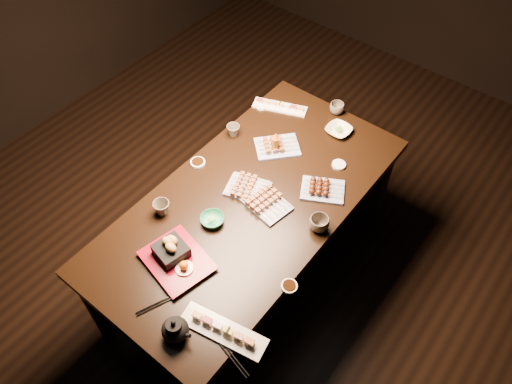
{
  "coord_description": "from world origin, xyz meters",
  "views": [
    {
      "loc": [
        1.25,
        -1.37,
        2.79
      ],
      "look_at": [
        0.23,
        -0.08,
        0.77
      ],
      "focal_mm": 35.0,
      "sensor_mm": 36.0,
      "label": 1
    }
  ],
  "objects_px": {
    "edamame_bowl_cream": "(339,130)",
    "condiment_bottle": "(275,142)",
    "teacup_far_left": "(233,131)",
    "yakitori_plate_right": "(267,201)",
    "tempura_tray": "(176,256)",
    "dining_table": "(251,240)",
    "yakitori_plate_left": "(277,144)",
    "sushi_platter_near": "(223,329)",
    "sushi_platter_far": "(280,105)",
    "teapot": "(175,328)",
    "teacup_mid_right": "(319,224)",
    "teacup_near_left": "(162,208)",
    "teacup_far_right": "(337,108)",
    "yakitori_plate_center": "(248,186)",
    "edamame_bowl_green": "(212,220)"
  },
  "relations": [
    {
      "from": "edamame_bowl_cream",
      "to": "condiment_bottle",
      "type": "relative_size",
      "value": 1.02
    },
    {
      "from": "teacup_far_left",
      "to": "yakitori_plate_right",
      "type": "bearing_deg",
      "value": -31.92
    },
    {
      "from": "tempura_tray",
      "to": "edamame_bowl_cream",
      "type": "bearing_deg",
      "value": 96.43
    },
    {
      "from": "dining_table",
      "to": "yakitori_plate_left",
      "type": "height_order",
      "value": "yakitori_plate_left"
    },
    {
      "from": "sushi_platter_near",
      "to": "edamame_bowl_cream",
      "type": "bearing_deg",
      "value": 90.38
    },
    {
      "from": "sushi_platter_far",
      "to": "teacup_far_left",
      "type": "distance_m",
      "value": 0.36
    },
    {
      "from": "sushi_platter_near",
      "to": "tempura_tray",
      "type": "distance_m",
      "value": 0.42
    },
    {
      "from": "tempura_tray",
      "to": "teapot",
      "type": "distance_m",
      "value": 0.36
    },
    {
      "from": "sushi_platter_near",
      "to": "sushi_platter_far",
      "type": "xyz_separation_m",
      "value": [
        -0.67,
        1.31,
        -0.0
      ]
    },
    {
      "from": "yakitori_plate_left",
      "to": "edamame_bowl_cream",
      "type": "xyz_separation_m",
      "value": [
        0.21,
        0.32,
        -0.01
      ]
    },
    {
      "from": "edamame_bowl_cream",
      "to": "tempura_tray",
      "type": "relative_size",
      "value": 0.45
    },
    {
      "from": "dining_table",
      "to": "yakitori_plate_left",
      "type": "xyz_separation_m",
      "value": [
        -0.12,
        0.39,
        0.41
      ]
    },
    {
      "from": "edamame_bowl_cream",
      "to": "teacup_mid_right",
      "type": "xyz_separation_m",
      "value": [
        0.29,
        -0.64,
        0.02
      ]
    },
    {
      "from": "yakitori_plate_right",
      "to": "teacup_near_left",
      "type": "height_order",
      "value": "teacup_near_left"
    },
    {
      "from": "teacup_far_right",
      "to": "yakitori_plate_right",
      "type": "bearing_deg",
      "value": -83.1
    },
    {
      "from": "sushi_platter_near",
      "to": "yakitori_plate_right",
      "type": "bearing_deg",
      "value": 101.56
    },
    {
      "from": "sushi_platter_near",
      "to": "yakitori_plate_center",
      "type": "distance_m",
      "value": 0.8
    },
    {
      "from": "yakitori_plate_left",
      "to": "teapot",
      "type": "relative_size",
      "value": 1.74
    },
    {
      "from": "dining_table",
      "to": "teacup_far_left",
      "type": "height_order",
      "value": "teacup_far_left"
    },
    {
      "from": "teacup_far_left",
      "to": "teapot",
      "type": "distance_m",
      "value": 1.23
    },
    {
      "from": "edamame_bowl_green",
      "to": "condiment_bottle",
      "type": "bearing_deg",
      "value": 94.83
    },
    {
      "from": "yakitori_plate_left",
      "to": "yakitori_plate_right",
      "type": "bearing_deg",
      "value": -108.86
    },
    {
      "from": "yakitori_plate_right",
      "to": "teacup_mid_right",
      "type": "bearing_deg",
      "value": 18.14
    },
    {
      "from": "sushi_platter_near",
      "to": "yakitori_plate_left",
      "type": "distance_m",
      "value": 1.13
    },
    {
      "from": "tempura_tray",
      "to": "teapot",
      "type": "height_order",
      "value": "teapot"
    },
    {
      "from": "teacup_far_right",
      "to": "dining_table",
      "type": "bearing_deg",
      "value": -89.06
    },
    {
      "from": "dining_table",
      "to": "sushi_platter_near",
      "type": "xyz_separation_m",
      "value": [
        0.36,
        -0.63,
        0.4
      ]
    },
    {
      "from": "dining_table",
      "to": "yakitori_plate_center",
      "type": "xyz_separation_m",
      "value": [
        -0.05,
        0.05,
        0.4
      ]
    },
    {
      "from": "dining_table",
      "to": "edamame_bowl_cream",
      "type": "bearing_deg",
      "value": 72.28
    },
    {
      "from": "dining_table",
      "to": "edamame_bowl_green",
      "type": "distance_m",
      "value": 0.46
    },
    {
      "from": "teacup_mid_right",
      "to": "sushi_platter_near",
      "type": "bearing_deg",
      "value": -91.44
    },
    {
      "from": "yakitori_plate_left",
      "to": "dining_table",
      "type": "bearing_deg",
      "value": -121.45
    },
    {
      "from": "tempura_tray",
      "to": "teacup_far_right",
      "type": "xyz_separation_m",
      "value": [
        0.02,
        1.36,
        -0.02
      ]
    },
    {
      "from": "sushi_platter_far",
      "to": "yakitori_plate_right",
      "type": "relative_size",
      "value": 1.4
    },
    {
      "from": "yakitori_plate_center",
      "to": "teapot",
      "type": "distance_m",
      "value": 0.85
    },
    {
      "from": "yakitori_plate_right",
      "to": "teapot",
      "type": "bearing_deg",
      "value": -71.64
    },
    {
      "from": "edamame_bowl_cream",
      "to": "teacup_far_right",
      "type": "relative_size",
      "value": 1.63
    },
    {
      "from": "teacup_far_left",
      "to": "dining_table",
      "type": "bearing_deg",
      "value": -40.01
    },
    {
      "from": "teacup_far_left",
      "to": "teacup_mid_right",
      "type": "bearing_deg",
      "value": -17.94
    },
    {
      "from": "edamame_bowl_cream",
      "to": "teacup_mid_right",
      "type": "bearing_deg",
      "value": -65.77
    },
    {
      "from": "teacup_far_right",
      "to": "sushi_platter_far",
      "type": "bearing_deg",
      "value": -148.89
    },
    {
      "from": "tempura_tray",
      "to": "dining_table",
      "type": "bearing_deg",
      "value": 98.31
    },
    {
      "from": "teacup_near_left",
      "to": "teacup_mid_right",
      "type": "bearing_deg",
      "value": 31.37
    },
    {
      "from": "yakitori_plate_left",
      "to": "sushi_platter_near",
      "type": "bearing_deg",
      "value": -113.0
    },
    {
      "from": "edamame_bowl_cream",
      "to": "teacup_far_left",
      "type": "distance_m",
      "value": 0.61
    },
    {
      "from": "dining_table",
      "to": "edamame_bowl_green",
      "type": "bearing_deg",
      "value": -115.55
    },
    {
      "from": "teacup_mid_right",
      "to": "teacup_far_right",
      "type": "bearing_deg",
      "value": 116.68
    },
    {
      "from": "sushi_platter_near",
      "to": "teacup_far_left",
      "type": "distance_m",
      "value": 1.2
    },
    {
      "from": "dining_table",
      "to": "teapot",
      "type": "relative_size",
      "value": 12.89
    },
    {
      "from": "teacup_mid_right",
      "to": "teacup_far_left",
      "type": "bearing_deg",
      "value": 162.06
    }
  ]
}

